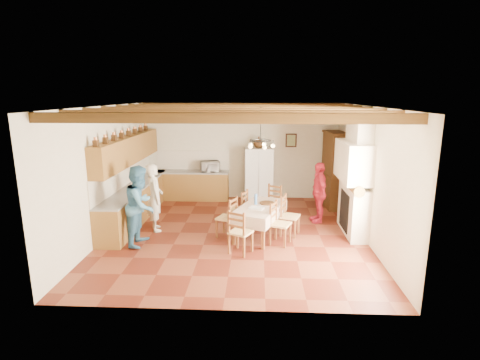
% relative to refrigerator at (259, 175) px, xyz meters
% --- Properties ---
extents(floor, '(6.00, 6.50, 0.02)m').
position_rel_refrigerator_xyz_m(floor, '(-0.55, -2.81, -0.85)').
color(floor, '#541C10').
rests_on(floor, ground).
extents(ceiling, '(6.00, 6.50, 0.02)m').
position_rel_refrigerator_xyz_m(ceiling, '(-0.55, -2.81, 2.17)').
color(ceiling, silver).
rests_on(ceiling, ground).
extents(wall_back, '(6.00, 0.02, 3.00)m').
position_rel_refrigerator_xyz_m(wall_back, '(-0.55, 0.45, 0.66)').
color(wall_back, beige).
rests_on(wall_back, ground).
extents(wall_front, '(6.00, 0.02, 3.00)m').
position_rel_refrigerator_xyz_m(wall_front, '(-0.55, -6.07, 0.66)').
color(wall_front, beige).
rests_on(wall_front, ground).
extents(wall_left, '(0.02, 6.50, 3.00)m').
position_rel_refrigerator_xyz_m(wall_left, '(-3.56, -2.81, 0.66)').
color(wall_left, beige).
rests_on(wall_left, ground).
extents(wall_right, '(0.02, 6.50, 3.00)m').
position_rel_refrigerator_xyz_m(wall_right, '(2.46, -2.81, 0.66)').
color(wall_right, beige).
rests_on(wall_right, ground).
extents(ceiling_beams, '(6.00, 6.30, 0.16)m').
position_rel_refrigerator_xyz_m(ceiling_beams, '(-0.55, -2.81, 2.07)').
color(ceiling_beams, '#382312').
rests_on(ceiling_beams, ground).
extents(lower_cabinets_left, '(0.60, 4.30, 0.86)m').
position_rel_refrigerator_xyz_m(lower_cabinets_left, '(-3.25, -1.76, -0.41)').
color(lower_cabinets_left, brown).
rests_on(lower_cabinets_left, ground).
extents(lower_cabinets_back, '(2.30, 0.60, 0.86)m').
position_rel_refrigerator_xyz_m(lower_cabinets_back, '(-2.10, 0.14, -0.41)').
color(lower_cabinets_back, brown).
rests_on(lower_cabinets_back, ground).
extents(countertop_left, '(0.62, 4.30, 0.04)m').
position_rel_refrigerator_xyz_m(countertop_left, '(-3.25, -1.76, 0.04)').
color(countertop_left, slate).
rests_on(countertop_left, lower_cabinets_left).
extents(countertop_back, '(2.34, 0.62, 0.04)m').
position_rel_refrigerator_xyz_m(countertop_back, '(-2.10, 0.14, 0.04)').
color(countertop_back, slate).
rests_on(countertop_back, lower_cabinets_back).
extents(backsplash_left, '(0.03, 4.30, 0.60)m').
position_rel_refrigerator_xyz_m(backsplash_left, '(-3.54, -1.76, 0.36)').
color(backsplash_left, beige).
rests_on(backsplash_left, ground).
extents(backsplash_back, '(2.30, 0.03, 0.60)m').
position_rel_refrigerator_xyz_m(backsplash_back, '(-2.10, 0.42, 0.36)').
color(backsplash_back, beige).
rests_on(backsplash_back, ground).
extents(upper_cabinets, '(0.35, 4.20, 0.70)m').
position_rel_refrigerator_xyz_m(upper_cabinets, '(-3.38, -1.76, 1.01)').
color(upper_cabinets, brown).
rests_on(upper_cabinets, ground).
extents(fireplace, '(0.56, 1.60, 2.80)m').
position_rel_refrigerator_xyz_m(fireplace, '(2.17, -2.61, 0.56)').
color(fireplace, '#EDE2C7').
rests_on(fireplace, ground).
extents(wall_picture, '(0.34, 0.03, 0.42)m').
position_rel_refrigerator_xyz_m(wall_picture, '(1.00, 0.42, 1.01)').
color(wall_picture, black).
rests_on(wall_picture, ground).
extents(refrigerator, '(0.88, 0.74, 1.68)m').
position_rel_refrigerator_xyz_m(refrigerator, '(0.00, 0.00, 0.00)').
color(refrigerator, white).
rests_on(refrigerator, floor).
extents(hutch, '(0.61, 1.25, 2.21)m').
position_rel_refrigerator_xyz_m(hutch, '(2.20, -0.42, 0.26)').
color(hutch, '#321E0A').
rests_on(hutch, floor).
extents(dining_table, '(1.34, 1.83, 0.72)m').
position_rel_refrigerator_xyz_m(dining_table, '(0.03, -2.90, -0.20)').
color(dining_table, beige).
rests_on(dining_table, floor).
extents(chandelier, '(0.47, 0.47, 0.03)m').
position_rel_refrigerator_xyz_m(chandelier, '(0.03, -2.90, 1.41)').
color(chandelier, black).
rests_on(chandelier, ground).
extents(chair_left_near, '(0.53, 0.54, 0.96)m').
position_rel_refrigerator_xyz_m(chair_left_near, '(-0.74, -3.01, -0.36)').
color(chair_left_near, brown).
rests_on(chair_left_near, floor).
extents(chair_left_far, '(0.52, 0.53, 0.96)m').
position_rel_refrigerator_xyz_m(chair_left_far, '(-0.50, -2.36, -0.36)').
color(chair_left_far, brown).
rests_on(chair_left_far, floor).
extents(chair_right_near, '(0.53, 0.54, 0.96)m').
position_rel_refrigerator_xyz_m(chair_right_near, '(0.48, -3.38, -0.36)').
color(chair_right_near, brown).
rests_on(chair_right_near, floor).
extents(chair_right_far, '(0.52, 0.53, 0.96)m').
position_rel_refrigerator_xyz_m(chair_right_far, '(0.74, -2.83, -0.36)').
color(chair_right_far, brown).
rests_on(chair_right_far, floor).
extents(chair_end_near, '(0.56, 0.55, 0.96)m').
position_rel_refrigerator_xyz_m(chair_end_near, '(-0.37, -3.91, -0.36)').
color(chair_end_near, brown).
rests_on(chair_end_near, floor).
extents(chair_end_far, '(0.57, 0.56, 0.96)m').
position_rel_refrigerator_xyz_m(chair_end_far, '(0.34, -1.88, -0.36)').
color(chair_end_far, brown).
rests_on(chair_end_far, floor).
extents(person_man, '(0.60, 0.71, 1.66)m').
position_rel_refrigerator_xyz_m(person_man, '(-2.51, -2.64, -0.01)').
color(person_man, beige).
rests_on(person_man, floor).
extents(person_woman_blue, '(0.73, 0.91, 1.77)m').
position_rel_refrigerator_xyz_m(person_woman_blue, '(-2.58, -3.50, 0.05)').
color(person_woman_blue, teal).
rests_on(person_woman_blue, floor).
extents(person_woman_red, '(0.49, 0.96, 1.57)m').
position_rel_refrigerator_xyz_m(person_woman_red, '(1.55, -1.82, -0.05)').
color(person_woman_red, red).
rests_on(person_woman_red, floor).
extents(microwave, '(0.65, 0.53, 0.32)m').
position_rel_refrigerator_xyz_m(microwave, '(-1.51, 0.14, 0.22)').
color(microwave, silver).
rests_on(microwave, countertop_back).
extents(fridge_vase, '(0.41, 0.41, 0.33)m').
position_rel_refrigerator_xyz_m(fridge_vase, '(-0.00, 0.00, 1.00)').
color(fridge_vase, '#321E0A').
rests_on(fridge_vase, refrigerator).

